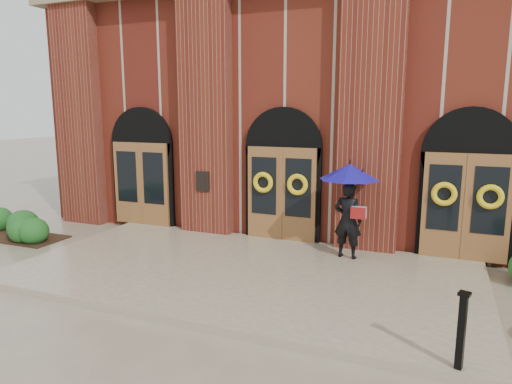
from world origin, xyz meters
The scene contains 6 objects.
ground centered at (0.00, 0.00, 0.00)m, with size 90.00×90.00×0.00m, color gray.
landing centered at (0.00, 0.15, 0.07)m, with size 10.00×5.30×0.15m, color tan.
church_building centered at (0.00, 8.78, 3.50)m, with size 16.20×12.53×7.00m.
man_with_umbrella centered at (1.97, 1.82, 1.72)m, with size 1.54×1.54×2.24m.
metal_post centered at (4.30, -2.35, 0.73)m, with size 0.19×0.19×1.10m.
hedge_wall_left centered at (-7.29, 0.50, 0.34)m, with size 2.67×1.07×0.69m, color #1A4C19.
Camera 1 is at (3.88, -8.66, 3.63)m, focal length 32.00 mm.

